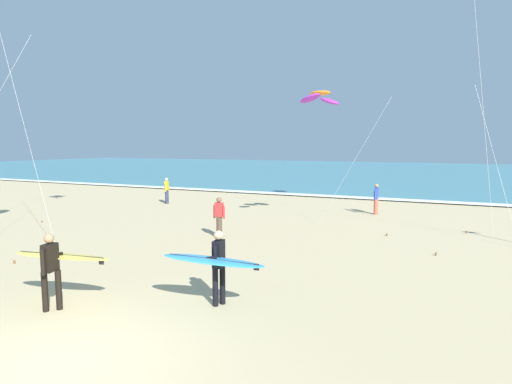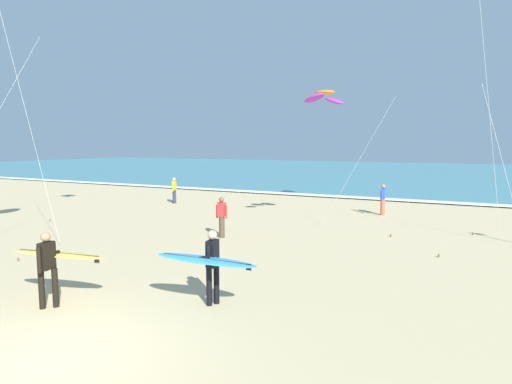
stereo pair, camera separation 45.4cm
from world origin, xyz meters
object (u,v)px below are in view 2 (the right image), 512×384
at_px(bystander_blue_top, 383,199).
at_px(bystander_yellow_top, 174,190).
at_px(kite_arc_amber_low, 325,97).
at_px(surfer_trailing, 209,261).
at_px(bystander_red_top, 222,217).
at_px(surfer_lead, 52,260).

xyz_separation_m(bystander_blue_top, bystander_yellow_top, (-12.24, -1.25, 0.00)).
bearing_deg(kite_arc_amber_low, bystander_yellow_top, 164.24).
relative_size(surfer_trailing, bystander_red_top, 1.48).
distance_m(surfer_trailing, kite_arc_amber_low, 11.14).
height_order(surfer_lead, bystander_yellow_top, surfer_lead).
bearing_deg(surfer_lead, bystander_red_top, 91.77).
height_order(surfer_trailing, bystander_red_top, surfer_trailing).
distance_m(surfer_trailing, bystander_red_top, 7.06).
bearing_deg(bystander_blue_top, kite_arc_amber_low, -113.71).
relative_size(surfer_lead, kite_arc_amber_low, 0.41).
xyz_separation_m(surfer_trailing, kite_arc_amber_low, (-0.66, 10.15, 4.55)).
bearing_deg(kite_arc_amber_low, bystander_red_top, -124.93).
distance_m(kite_arc_amber_low, bystander_yellow_top, 11.83).
bearing_deg(kite_arc_amber_low, surfer_trailing, -86.30).
height_order(surfer_lead, surfer_trailing, same).
relative_size(surfer_trailing, kite_arc_amber_low, 0.40).
distance_m(kite_arc_amber_low, bystander_red_top, 6.82).
height_order(kite_arc_amber_low, bystander_yellow_top, kite_arc_amber_low).
bearing_deg(bystander_blue_top, bystander_red_top, -119.49).
distance_m(kite_arc_amber_low, bystander_blue_top, 6.62).
bearing_deg(bystander_blue_top, bystander_yellow_top, -174.18).
xyz_separation_m(surfer_trailing, bystander_yellow_top, (-11.06, 13.09, -0.24)).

